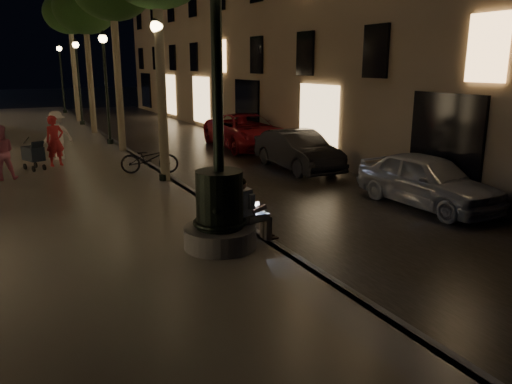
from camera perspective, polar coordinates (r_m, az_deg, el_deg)
ground at (r=22.19m, az=-14.99°, el=4.55°), size 120.00×120.00×0.00m
cobble_lane at (r=22.99m, az=-7.66°, el=5.27°), size 6.00×45.00×0.02m
promenade at (r=21.71m, az=-25.37°, el=3.70°), size 8.00×45.00×0.20m
curb_strip at (r=22.18m, az=-15.01°, el=4.80°), size 0.25×45.00×0.20m
fountain_lamppost at (r=9.45m, az=-4.20°, el=-0.48°), size 1.40×1.40×5.21m
seated_man_laptop at (r=9.77m, az=-0.86°, el=-1.80°), size 0.96×0.32×1.33m
tree_third at (r=26.87m, az=-19.00°, el=19.08°), size 3.00×3.00×7.20m
tree_far at (r=32.82m, az=-20.56°, el=18.50°), size 3.00×3.00×7.50m
lamp_curb_a at (r=15.03m, az=-11.01°, el=12.68°), size 0.36×0.36×4.81m
lamp_curb_b at (r=22.82m, az=-16.84°, el=12.87°), size 0.36×0.36×4.81m
lamp_curb_c at (r=30.71m, az=-19.70°, el=12.91°), size 0.36×0.36×4.81m
lamp_curb_d at (r=38.65m, az=-21.38°, el=12.93°), size 0.36×0.36×4.81m
stroller at (r=18.09m, az=-24.10°, el=4.01°), size 0.70×1.07×1.09m
car_front at (r=13.72m, az=18.99°, el=1.28°), size 1.78×4.13×1.39m
car_second at (r=17.61m, az=4.78°, el=4.77°), size 1.55×4.20×1.37m
car_third at (r=22.10m, az=-1.11°, el=6.95°), size 2.77×5.49×1.49m
pedestrian_red at (r=18.52m, az=-22.00°, el=5.44°), size 0.72×0.58×1.73m
pedestrian_pink at (r=16.90m, az=-27.15°, el=4.02°), size 0.82×0.64×1.67m
pedestrian_white at (r=19.75m, az=-21.75°, el=6.03°), size 1.30×1.01×1.78m
bicycle at (r=16.40m, az=-12.09°, el=3.76°), size 1.94×1.27×0.96m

